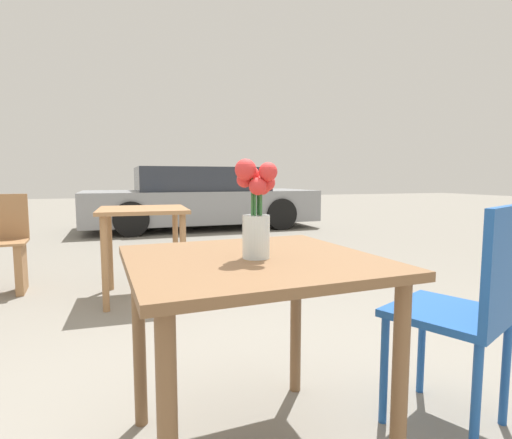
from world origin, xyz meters
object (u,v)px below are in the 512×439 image
at_px(table_front, 252,288).
at_px(flower_vase, 256,210).
at_px(parked_car, 201,199).
at_px(cafe_chair, 470,303).
at_px(table_back, 143,224).

xyz_separation_m(table_front, flower_vase, (0.01, -0.02, 0.27)).
distance_m(table_front, parked_car, 6.72).
xyz_separation_m(cafe_chair, parked_car, (0.27, 6.77, 0.06)).
height_order(cafe_chair, parked_car, parked_car).
bearing_deg(table_back, table_front, -83.35).
xyz_separation_m(table_front, parked_car, (1.10, 6.63, -0.04)).
bearing_deg(flower_vase, table_front, 105.07).
height_order(table_front, flower_vase, flower_vase).
height_order(flower_vase, table_back, flower_vase).
relative_size(flower_vase, cafe_chair, 0.37).
bearing_deg(table_front, cafe_chair, -9.76).
distance_m(table_front, flower_vase, 0.27).
relative_size(table_front, parked_car, 0.19).
height_order(table_front, cafe_chair, cafe_chair).
relative_size(flower_vase, parked_car, 0.07).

